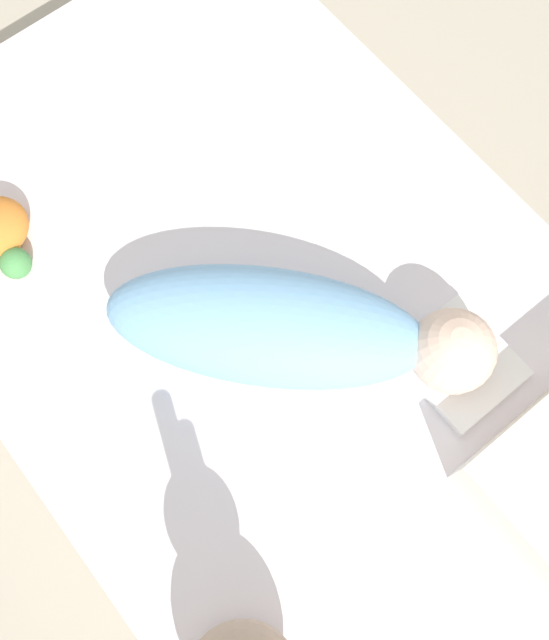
{
  "coord_description": "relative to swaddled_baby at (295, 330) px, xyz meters",
  "views": [
    {
      "loc": [
        0.3,
        -0.26,
        1.31
      ],
      "look_at": [
        0.0,
        -0.02,
        0.22
      ],
      "focal_mm": 42.0,
      "sensor_mm": 36.0,
      "label": 1
    }
  ],
  "objects": [
    {
      "name": "burp_cloth",
      "position": [
        0.19,
        0.18,
        -0.06
      ],
      "size": [
        0.17,
        0.15,
        0.02
      ],
      "color": "white",
      "rests_on": "bed_mattress"
    },
    {
      "name": "swaddled_baby",
      "position": [
        0.0,
        0.0,
        0.0
      ],
      "size": [
        0.52,
        0.5,
        0.14
      ],
      "rotation": [
        0.0,
        0.0,
        0.76
      ],
      "color": "#7FB7E5",
      "rests_on": "bed_mattress"
    },
    {
      "name": "bed_mattress",
      "position": [
        -0.04,
        0.01,
        -0.15
      ],
      "size": [
        1.5,
        0.92,
        0.17
      ],
      "color": "white",
      "rests_on": "ground_plane"
    },
    {
      "name": "ground_plane",
      "position": [
        -0.04,
        0.01,
        -0.24
      ],
      "size": [
        12.0,
        12.0,
        0.0
      ],
      "primitive_type": "plane",
      "color": "#B2A893"
    }
  ]
}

